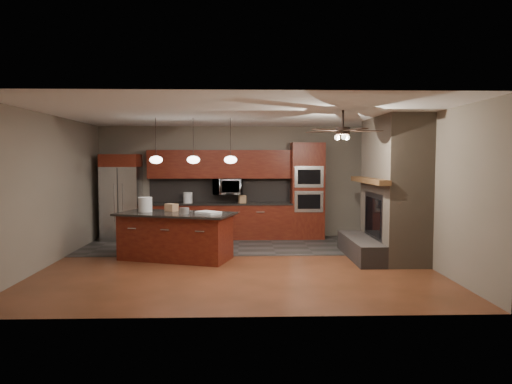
{
  "coord_description": "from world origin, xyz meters",
  "views": [
    {
      "loc": [
        0.09,
        -8.56,
        1.95
      ],
      "look_at": [
        0.36,
        0.6,
        1.31
      ],
      "focal_mm": 32.0,
      "sensor_mm": 36.0,
      "label": 1
    }
  ],
  "objects_px": {
    "paint_can": "(184,211)",
    "counter_box": "(242,199)",
    "microwave": "(228,186)",
    "counter_bucket": "(188,198)",
    "kitchen_island": "(176,236)",
    "refrigerator": "(122,197)",
    "paint_tray": "(208,212)",
    "white_bucket": "(145,205)",
    "oven_tower": "(307,191)",
    "cardboard_box": "(171,207)"
  },
  "relations": [
    {
      "from": "oven_tower",
      "to": "counter_box",
      "type": "bearing_deg",
      "value": -178.49
    },
    {
      "from": "oven_tower",
      "to": "paint_can",
      "type": "distance_m",
      "value": 3.71
    },
    {
      "from": "kitchen_island",
      "to": "refrigerator",
      "type": "bearing_deg",
      "value": 143.34
    },
    {
      "from": "oven_tower",
      "to": "paint_tray",
      "type": "relative_size",
      "value": 5.4
    },
    {
      "from": "kitchen_island",
      "to": "paint_tray",
      "type": "relative_size",
      "value": 5.58
    },
    {
      "from": "oven_tower",
      "to": "refrigerator",
      "type": "distance_m",
      "value": 4.56
    },
    {
      "from": "refrigerator",
      "to": "paint_can",
      "type": "bearing_deg",
      "value": -53.02
    },
    {
      "from": "refrigerator",
      "to": "paint_tray",
      "type": "distance_m",
      "value": 3.31
    },
    {
      "from": "paint_can",
      "to": "cardboard_box",
      "type": "relative_size",
      "value": 0.78
    },
    {
      "from": "paint_can",
      "to": "oven_tower",
      "type": "bearing_deg",
      "value": 42.57
    },
    {
      "from": "white_bucket",
      "to": "cardboard_box",
      "type": "xyz_separation_m",
      "value": [
        0.5,
        0.11,
        -0.07
      ]
    },
    {
      "from": "paint_tray",
      "to": "refrigerator",
      "type": "bearing_deg",
      "value": 175.92
    },
    {
      "from": "paint_can",
      "to": "counter_box",
      "type": "xyz_separation_m",
      "value": [
        1.11,
        2.46,
        0.01
      ]
    },
    {
      "from": "kitchen_island",
      "to": "counter_box",
      "type": "relative_size",
      "value": 13.17
    },
    {
      "from": "white_bucket",
      "to": "paint_tray",
      "type": "bearing_deg",
      "value": -15.02
    },
    {
      "from": "oven_tower",
      "to": "paint_tray",
      "type": "xyz_separation_m",
      "value": [
        -2.27,
        -2.47,
        -0.25
      ]
    },
    {
      "from": "counter_bucket",
      "to": "counter_box",
      "type": "bearing_deg",
      "value": -2.13
    },
    {
      "from": "kitchen_island",
      "to": "counter_bucket",
      "type": "xyz_separation_m",
      "value": [
        -0.03,
        2.32,
        0.56
      ]
    },
    {
      "from": "paint_can",
      "to": "counter_bucket",
      "type": "xyz_separation_m",
      "value": [
        -0.23,
        2.51,
        0.05
      ]
    },
    {
      "from": "refrigerator",
      "to": "cardboard_box",
      "type": "height_order",
      "value": "refrigerator"
    },
    {
      "from": "oven_tower",
      "to": "refrigerator",
      "type": "bearing_deg",
      "value": -179.07
    },
    {
      "from": "refrigerator",
      "to": "paint_tray",
      "type": "height_order",
      "value": "refrigerator"
    },
    {
      "from": "paint_tray",
      "to": "counter_bucket",
      "type": "relative_size",
      "value": 1.71
    },
    {
      "from": "kitchen_island",
      "to": "cardboard_box",
      "type": "relative_size",
      "value": 10.51
    },
    {
      "from": "oven_tower",
      "to": "counter_box",
      "type": "relative_size",
      "value": 12.76
    },
    {
      "from": "counter_bucket",
      "to": "counter_box",
      "type": "relative_size",
      "value": 1.38
    },
    {
      "from": "cardboard_box",
      "to": "paint_tray",
      "type": "bearing_deg",
      "value": 7.86
    },
    {
      "from": "refrigerator",
      "to": "white_bucket",
      "type": "bearing_deg",
      "value": -63.87
    },
    {
      "from": "counter_bucket",
      "to": "refrigerator",
      "type": "bearing_deg",
      "value": -177.09
    },
    {
      "from": "paint_tray",
      "to": "counter_bucket",
      "type": "xyz_separation_m",
      "value": [
        -0.69,
        2.47,
        0.09
      ]
    },
    {
      "from": "refrigerator",
      "to": "white_bucket",
      "type": "xyz_separation_m",
      "value": [
        1.0,
        -2.05,
        0.02
      ]
    },
    {
      "from": "cardboard_box",
      "to": "oven_tower",
      "type": "bearing_deg",
      "value": 71.55
    },
    {
      "from": "kitchen_island",
      "to": "oven_tower",
      "type": "bearing_deg",
      "value": 55.58
    },
    {
      "from": "microwave",
      "to": "white_bucket",
      "type": "relative_size",
      "value": 2.49
    },
    {
      "from": "oven_tower",
      "to": "microwave",
      "type": "relative_size",
      "value": 3.25
    },
    {
      "from": "paint_can",
      "to": "counter_box",
      "type": "bearing_deg",
      "value": 65.72
    },
    {
      "from": "counter_bucket",
      "to": "cardboard_box",
      "type": "bearing_deg",
      "value": -92.61
    },
    {
      "from": "microwave",
      "to": "counter_bucket",
      "type": "height_order",
      "value": "microwave"
    },
    {
      "from": "kitchen_island",
      "to": "counter_bucket",
      "type": "relative_size",
      "value": 9.53
    },
    {
      "from": "refrigerator",
      "to": "counter_box",
      "type": "height_order",
      "value": "refrigerator"
    },
    {
      "from": "microwave",
      "to": "paint_tray",
      "type": "height_order",
      "value": "microwave"
    },
    {
      "from": "kitchen_island",
      "to": "paint_tray",
      "type": "xyz_separation_m",
      "value": [
        0.66,
        -0.15,
        0.48
      ]
    },
    {
      "from": "microwave",
      "to": "refrigerator",
      "type": "bearing_deg",
      "value": -177.09
    },
    {
      "from": "kitchen_island",
      "to": "white_bucket",
      "type": "height_order",
      "value": "white_bucket"
    },
    {
      "from": "refrigerator",
      "to": "oven_tower",
      "type": "bearing_deg",
      "value": 0.93
    },
    {
      "from": "paint_can",
      "to": "refrigerator",
      "type": "bearing_deg",
      "value": 126.98
    },
    {
      "from": "cardboard_box",
      "to": "counter_bucket",
      "type": "distance_m",
      "value": 2.02
    },
    {
      "from": "paint_tray",
      "to": "counter_box",
      "type": "xyz_separation_m",
      "value": [
        0.65,
        2.42,
        0.05
      ]
    },
    {
      "from": "kitchen_island",
      "to": "paint_tray",
      "type": "bearing_deg",
      "value": 4.2
    },
    {
      "from": "white_bucket",
      "to": "counter_box",
      "type": "relative_size",
      "value": 1.57
    }
  ]
}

